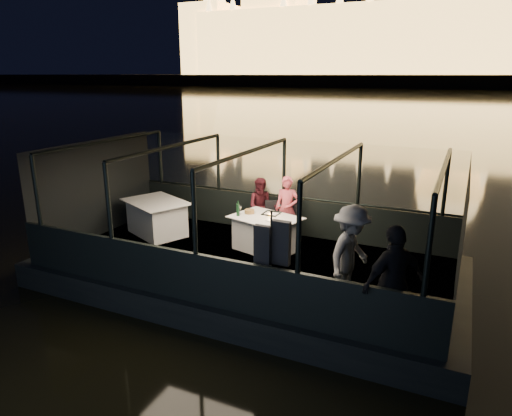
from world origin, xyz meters
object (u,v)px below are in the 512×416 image
at_px(dining_table_central, 266,234).
at_px(person_man_maroon, 262,205).
at_px(chair_port_left, 271,220).
at_px(passenger_dark, 393,285).
at_px(passenger_stripe, 351,256).
at_px(dining_table_aft, 157,219).
at_px(chair_port_right, 288,222).
at_px(wine_bottle, 238,209).
at_px(coat_stand, 271,261).
at_px(person_woman_coral, 287,210).

relative_size(dining_table_central, person_man_maroon, 1.02).
relative_size(chair_port_left, passenger_dark, 0.49).
bearing_deg(chair_port_left, passenger_dark, -62.29).
height_order(dining_table_central, person_man_maroon, person_man_maroon).
height_order(dining_table_central, passenger_stripe, passenger_stripe).
height_order(dining_table_aft, chair_port_right, chair_port_right).
xyz_separation_m(dining_table_central, person_man_maroon, (-0.48, 0.86, 0.36)).
xyz_separation_m(chair_port_right, passenger_stripe, (2.03, -2.41, 0.40)).
bearing_deg(wine_bottle, passenger_dark, -31.93).
distance_m(dining_table_central, chair_port_left, 0.80).
bearing_deg(passenger_dark, chair_port_left, -91.91).
xyz_separation_m(passenger_dark, wine_bottle, (-3.68, 2.29, 0.06)).
xyz_separation_m(chair_port_left, coat_stand, (1.38, -3.24, 0.45)).
height_order(dining_table_central, chair_port_right, chair_port_right).
distance_m(chair_port_right, coat_stand, 3.40).
distance_m(person_woman_coral, person_man_maroon, 0.69).
bearing_deg(dining_table_central, passenger_stripe, -35.93).
height_order(chair_port_right, person_woman_coral, person_woman_coral).
xyz_separation_m(dining_table_aft, person_woman_coral, (3.03, 0.91, 0.36)).
distance_m(dining_table_central, person_man_maroon, 1.05).
bearing_deg(person_man_maroon, passenger_stripe, -61.16).
distance_m(chair_port_left, wine_bottle, 1.10).
xyz_separation_m(dining_table_aft, wine_bottle, (2.23, -0.01, 0.53)).
bearing_deg(chair_port_left, wine_bottle, -130.92).
height_order(passenger_stripe, passenger_dark, passenger_dark).
relative_size(person_man_maroon, passenger_stripe, 0.81).
bearing_deg(dining_table_central, wine_bottle, -165.87).
bearing_deg(dining_table_central, chair_port_left, 105.12).
bearing_deg(wine_bottle, chair_port_left, 67.00).
distance_m(person_man_maroon, wine_bottle, 1.03).
bearing_deg(chair_port_right, passenger_stripe, -26.34).
relative_size(chair_port_right, person_man_maroon, 0.63).
xyz_separation_m(coat_stand, passenger_stripe, (1.09, 0.83, -0.05)).
xyz_separation_m(person_man_maroon, passenger_dark, (3.56, -3.31, 0.10)).
xyz_separation_m(chair_port_left, wine_bottle, (-0.39, -0.92, 0.47)).
distance_m(dining_table_central, dining_table_aft, 2.83).
xyz_separation_m(chair_port_left, passenger_stripe, (2.47, -2.41, 0.40)).
xyz_separation_m(dining_table_aft, passenger_dark, (5.90, -2.30, 0.47)).
xyz_separation_m(coat_stand, person_man_maroon, (-1.65, 3.33, -0.15)).
xyz_separation_m(person_woman_coral, wine_bottle, (-0.80, -0.92, 0.17)).
relative_size(dining_table_aft, wine_bottle, 4.72).
height_order(dining_table_aft, coat_stand, coat_stand).
bearing_deg(passenger_dark, coat_stand, -46.74).
bearing_deg(person_man_maroon, chair_port_right, -26.29).
distance_m(person_man_maroon, passenger_dark, 4.86).
height_order(chair_port_right, passenger_dark, passenger_dark).
distance_m(coat_stand, passenger_dark, 1.91).
bearing_deg(chair_port_left, coat_stand, -84.86).
relative_size(dining_table_central, chair_port_right, 1.62).
bearing_deg(chair_port_right, person_man_maroon, -163.93).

